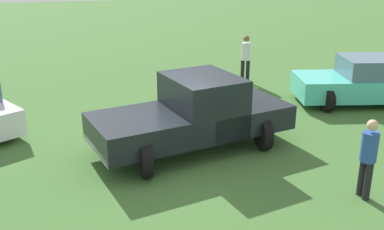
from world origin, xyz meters
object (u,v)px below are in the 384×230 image
Objects in this scene: sedan_near at (366,82)px; person_visitor at (368,155)px; person_bystander at (246,56)px; pickup_truck at (197,112)px.

sedan_near is 2.81× the size of person_visitor.
person_bystander is 8.65m from person_visitor.
sedan_near is 4.38m from person_bystander.
person_bystander reaches higher than person_visitor.
person_bystander is at bearing -37.36° from sedan_near.
person_bystander is at bearing -135.08° from pickup_truck.
person_visitor is at bearing 5.42° from person_bystander.
pickup_truck is 2.92× the size of person_bystander.
pickup_truck is 6.42m from person_bystander.
pickup_truck is 3.16× the size of person_visitor.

